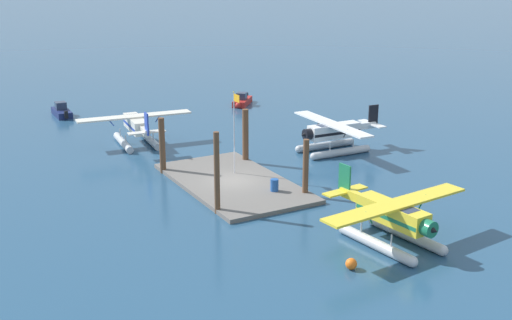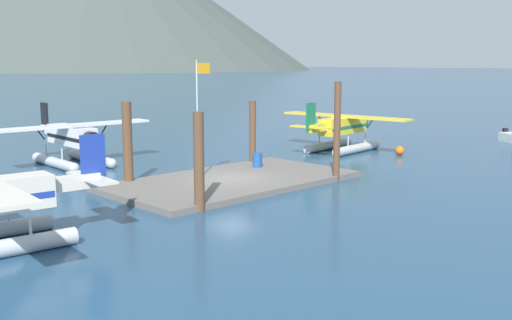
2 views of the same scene
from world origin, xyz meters
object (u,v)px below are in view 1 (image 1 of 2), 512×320
flagpole (235,123)px  seaplane_yellow_stbd_fwd (392,219)px  seaplane_cream_port_aft (136,128)px  seaplane_white_bow_left (334,135)px  fuel_drum (274,185)px  boat_red_open_west (242,101)px  mooring_buoy (351,264)px  boat_navy_open_sw (61,111)px

flagpole → seaplane_yellow_stbd_fwd: 15.96m
seaplane_cream_port_aft → seaplane_white_bow_left: (10.84, 14.28, 0.00)m
flagpole → seaplane_white_bow_left: flagpole is taller
fuel_drum → boat_red_open_west: 30.95m
seaplane_white_bow_left → flagpole: bearing=-79.9°
fuel_drum → seaplane_cream_port_aft: seaplane_cream_port_aft is taller
mooring_buoy → seaplane_white_bow_left: size_ratio=0.06×
flagpole → boat_navy_open_sw: size_ratio=1.32×
seaplane_white_bow_left → seaplane_yellow_stbd_fwd: bearing=-25.6°
seaplane_yellow_stbd_fwd → boat_navy_open_sw: 44.59m
fuel_drum → seaplane_cream_port_aft: size_ratio=0.08×
flagpole → boat_red_open_west: (-23.41, 12.99, -3.79)m
fuel_drum → mooring_buoy: (12.07, -2.34, -0.42)m
mooring_buoy → fuel_drum: bearing=169.0°
seaplane_white_bow_left → boat_navy_open_sw: bearing=-146.1°
flagpole → fuel_drum: flagpole is taller
seaplane_yellow_stbd_fwd → seaplane_white_bow_left: 19.37m
mooring_buoy → boat_navy_open_sw: boat_navy_open_sw is taller
flagpole → seaplane_yellow_stbd_fwd: size_ratio=0.61×
boat_navy_open_sw → seaplane_white_bow_left: bearing=33.9°
seaplane_cream_port_aft → flagpole: bearing=15.8°
boat_navy_open_sw → seaplane_yellow_stbd_fwd: bearing=11.9°
seaplane_cream_port_aft → seaplane_white_bow_left: same height
fuel_drum → boat_navy_open_sw: 33.85m
seaplane_cream_port_aft → mooring_buoy: bearing=3.6°
flagpole → seaplane_yellow_stbd_fwd: flagpole is taller
boat_red_open_west → seaplane_yellow_stbd_fwd: bearing=-15.4°
seaplane_cream_port_aft → seaplane_yellow_stbd_fwd: 28.91m
seaplane_cream_port_aft → seaplane_white_bow_left: 17.92m
seaplane_cream_port_aft → seaplane_yellow_stbd_fwd: (28.30, 5.90, 0.00)m
seaplane_yellow_stbd_fwd → boat_red_open_west: size_ratio=2.53×
seaplane_cream_port_aft → boat_red_open_west: bearing=122.7°
mooring_buoy → boat_navy_open_sw: (-45.08, -5.18, 0.17)m
seaplane_yellow_stbd_fwd → boat_navy_open_sw: seaplane_yellow_stbd_fwd is taller
seaplane_yellow_stbd_fwd → seaplane_white_bow_left: same height
mooring_buoy → boat_red_open_west: 43.04m
flagpole → boat_navy_open_sw: bearing=-166.1°
boat_red_open_west → flagpole: bearing=-29.0°
flagpole → boat_navy_open_sw: 29.14m
seaplane_cream_port_aft → boat_red_open_west: seaplane_cream_port_aft is taller
mooring_buoy → seaplane_yellow_stbd_fwd: size_ratio=0.06×
fuel_drum → seaplane_cream_port_aft: bearing=-166.6°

